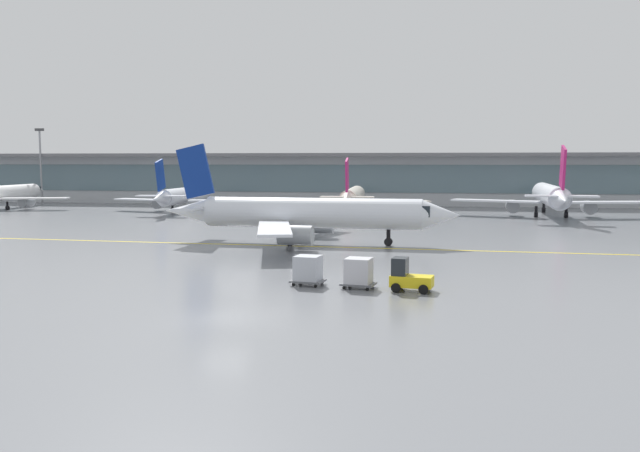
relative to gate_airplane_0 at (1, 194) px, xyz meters
The scene contains 12 objects.
ground_plane 93.13m from the gate_airplane_0, 49.26° to the right, with size 400.00×400.00×0.00m, color slate.
taxiway_centreline_stripe 72.69m from the gate_airplane_0, 34.31° to the right, with size 110.00×0.36×0.01m, color yellow.
terminal_concourse 64.96m from the gate_airplane_0, 20.64° to the left, with size 182.58×11.00×9.60m.
gate_airplane_0 is the anchor object (origin of this frame).
gate_airplane_1 32.43m from the gate_airplane_0, ahead, with size 23.81×25.51×8.48m.
gate_airplane_2 59.70m from the gate_airplane_0, ahead, with size 24.23×26.02×8.63m.
gate_airplane_3 89.03m from the gate_airplane_0, ahead, with size 28.61×30.81×10.20m.
taxiing_regional_jet 71.21m from the gate_airplane_0, 33.14° to the right, with size 29.80×27.70×9.87m.
baggage_tug 93.35m from the gate_airplane_0, 41.45° to the right, with size 2.79×1.96×2.10m.
cargo_dolly_lead 90.66m from the gate_airplane_0, 42.54° to the right, with size 2.33×1.91×1.94m.
cargo_dolly_trailing 87.81m from the gate_airplane_0, 43.77° to the right, with size 2.33×1.91×1.94m.
apron_light_mast_0 16.87m from the gate_airplane_0, 98.30° to the left, with size 1.80×0.36×14.39m.
Camera 1 is at (10.19, -32.88, 8.09)m, focal length 37.59 mm.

